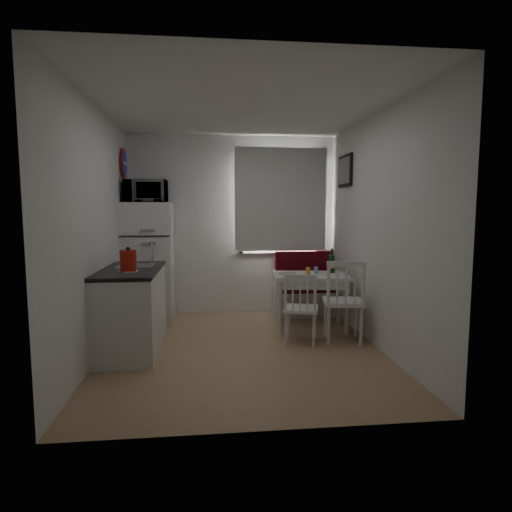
{
  "coord_description": "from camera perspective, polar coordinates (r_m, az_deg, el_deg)",
  "views": [
    {
      "loc": [
        -0.35,
        -4.55,
        1.54
      ],
      "look_at": [
        0.21,
        0.5,
        0.98
      ],
      "focal_mm": 30.0,
      "sensor_mm": 36.0,
      "label": 1
    }
  ],
  "objects": [
    {
      "name": "ceiling",
      "position": [
        4.69,
        -1.96,
        19.34
      ],
      "size": [
        3.0,
        3.5,
        0.02
      ],
      "primitive_type": "cube",
      "color": "white",
      "rests_on": "wall_back"
    },
    {
      "name": "wine_bottle",
      "position": [
        5.69,
        10.08,
        -0.61
      ],
      "size": [
        0.08,
        0.08,
        0.32
      ],
      "primitive_type": null,
      "color": "#123916",
      "rests_on": "dining_table"
    },
    {
      "name": "wall_left",
      "position": [
        4.7,
        -20.47,
        2.95
      ],
      "size": [
        0.02,
        3.5,
        2.6
      ],
      "primitive_type": "cube",
      "color": "white",
      "rests_on": "floor"
    },
    {
      "name": "dining_table",
      "position": [
        5.55,
        7.31,
        -3.24
      ],
      "size": [
        1.01,
        0.77,
        0.71
      ],
      "rotation": [
        0.0,
        0.0,
        -0.12
      ],
      "color": "white",
      "rests_on": "floor"
    },
    {
      "name": "bench",
      "position": [
        6.39,
        8.2,
        -4.94
      ],
      "size": [
        1.28,
        0.49,
        0.92
      ],
      "color": "white",
      "rests_on": "floor"
    },
    {
      "name": "floor",
      "position": [
        4.82,
        -1.84,
        -12.36
      ],
      "size": [
        3.0,
        3.5,
        0.02
      ],
      "primitive_type": "cube",
      "color": "tan",
      "rests_on": "ground"
    },
    {
      "name": "fridge",
      "position": [
        6.05,
        -14.14,
        -0.81
      ],
      "size": [
        0.65,
        0.65,
        1.63
      ],
      "primitive_type": "cube",
      "color": "white",
      "rests_on": "floor"
    },
    {
      "name": "kettle",
      "position": [
        4.42,
        -16.67,
        -0.62
      ],
      "size": [
        0.19,
        0.19,
        0.26
      ],
      "primitive_type": "cylinder",
      "color": "#B0190E",
      "rests_on": "kitchen_counter"
    },
    {
      "name": "plate",
      "position": [
        5.49,
        4.23,
        -2.38
      ],
      "size": [
        0.22,
        0.22,
        0.02
      ],
      "primitive_type": "cylinder",
      "color": "white",
      "rests_on": "dining_table"
    },
    {
      "name": "picture_frame",
      "position": [
        5.96,
        11.76,
        11.06
      ],
      "size": [
        0.04,
        0.52,
        0.42
      ],
      "primitive_type": "cube",
      "color": "black",
      "rests_on": "wall_right"
    },
    {
      "name": "kitchen_counter",
      "position": [
        4.91,
        -16.22,
        -6.75
      ],
      "size": [
        0.62,
        1.32,
        1.16
      ],
      "color": "white",
      "rests_on": "floor"
    },
    {
      "name": "wall_back",
      "position": [
        6.32,
        -3.13,
        4.09
      ],
      "size": [
        3.0,
        0.02,
        2.6
      ],
      "primitive_type": "cube",
      "color": "white",
      "rests_on": "floor"
    },
    {
      "name": "wall_front",
      "position": [
        2.84,
        0.83,
        1.4
      ],
      "size": [
        3.0,
        0.02,
        2.6
      ],
      "primitive_type": "cube",
      "color": "white",
      "rests_on": "floor"
    },
    {
      "name": "chair_right",
      "position": [
        4.99,
        11.93,
        -4.77
      ],
      "size": [
        0.52,
        0.5,
        0.52
      ],
      "rotation": [
        0.0,
        0.0,
        -0.18
      ],
      "color": "white",
      "rests_on": "floor"
    },
    {
      "name": "wall_right",
      "position": [
        4.92,
        15.82,
        3.24
      ],
      "size": [
        0.02,
        3.5,
        2.6
      ],
      "primitive_type": "cube",
      "color": "white",
      "rests_on": "floor"
    },
    {
      "name": "microwave",
      "position": [
        5.97,
        -14.45,
        8.37
      ],
      "size": [
        0.55,
        0.37,
        0.3
      ],
      "primitive_type": "imported",
      "color": "white",
      "rests_on": "fridge"
    },
    {
      "name": "drinking_glass_blue",
      "position": [
        5.6,
        8.01,
        -1.88
      ],
      "size": [
        0.05,
        0.05,
        0.09
      ],
      "primitive_type": "cylinder",
      "color": "#7DA6D5",
      "rests_on": "dining_table"
    },
    {
      "name": "drinking_glass_orange",
      "position": [
        5.47,
        6.95,
        -2.03
      ],
      "size": [
        0.06,
        0.06,
        0.1
      ],
      "primitive_type": "cylinder",
      "color": "orange",
      "rests_on": "dining_table"
    },
    {
      "name": "wall_sign",
      "position": [
        6.14,
        -17.15,
        11.71
      ],
      "size": [
        0.03,
        0.4,
        0.4
      ],
      "primitive_type": "cylinder",
      "rotation": [
        0.0,
        1.57,
        0.0
      ],
      "color": "#1C27AA",
      "rests_on": "wall_left"
    },
    {
      "name": "curtain",
      "position": [
        6.29,
        3.33,
        7.5
      ],
      "size": [
        1.35,
        0.02,
        1.5
      ],
      "primitive_type": "cube",
      "color": "silver",
      "rests_on": "wall_back"
    },
    {
      "name": "chair_left",
      "position": [
        4.89,
        6.24,
        -5.97
      ],
      "size": [
        0.47,
        0.46,
        0.44
      ],
      "rotation": [
        0.0,
        0.0,
        -0.29
      ],
      "color": "white",
      "rests_on": "floor"
    },
    {
      "name": "window",
      "position": [
        6.36,
        3.22,
        7.04
      ],
      "size": [
        1.22,
        0.06,
        1.47
      ],
      "primitive_type": "cube",
      "color": "white",
      "rests_on": "wall_back"
    }
  ]
}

